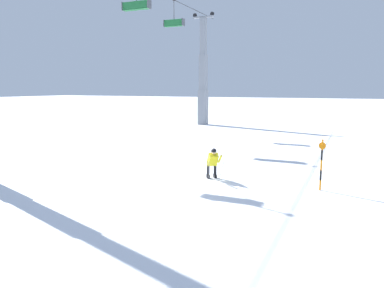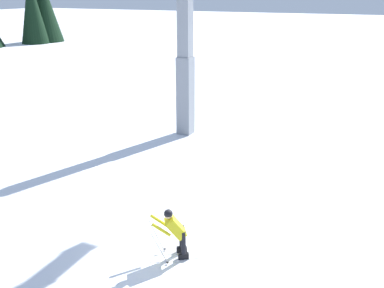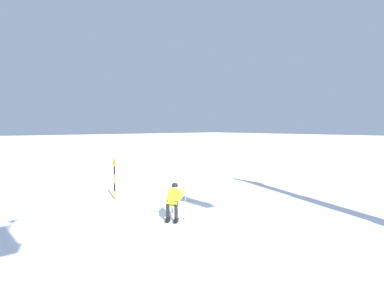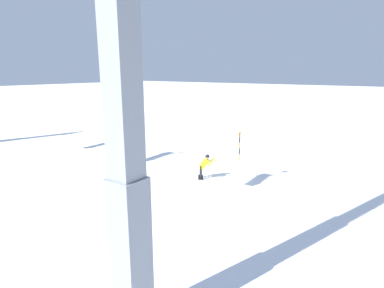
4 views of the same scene
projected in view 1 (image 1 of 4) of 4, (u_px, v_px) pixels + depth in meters
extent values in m
plane|color=white|center=(194.00, 178.00, 16.68)|extent=(260.00, 260.00, 0.00)
cube|color=white|center=(215.00, 178.00, 16.71)|extent=(1.51, 1.09, 0.01)
cube|color=black|center=(215.00, 176.00, 16.70)|extent=(0.29, 0.25, 0.16)
cylinder|color=black|center=(215.00, 167.00, 16.63)|extent=(0.13, 0.13, 0.67)
cube|color=white|center=(208.00, 178.00, 16.65)|extent=(1.51, 1.09, 0.01)
cube|color=black|center=(208.00, 176.00, 16.64)|extent=(0.29, 0.25, 0.16)
cylinder|color=black|center=(208.00, 167.00, 16.57)|extent=(0.13, 0.13, 0.67)
cube|color=gold|center=(213.00, 159.00, 16.36)|extent=(0.71, 0.67, 0.65)
sphere|color=beige|center=(214.00, 152.00, 16.12)|extent=(0.22, 0.22, 0.22)
sphere|color=black|center=(214.00, 151.00, 16.12)|extent=(0.24, 0.24, 0.24)
cylinder|color=gold|center=(220.00, 159.00, 16.00)|extent=(0.46, 0.35, 0.44)
cylinder|color=gray|center=(221.00, 172.00, 16.06)|extent=(0.34, 0.40, 1.14)
cylinder|color=black|center=(221.00, 179.00, 16.29)|extent=(0.07, 0.07, 0.01)
cylinder|color=gold|center=(210.00, 159.00, 15.91)|extent=(0.46, 0.35, 0.44)
cylinder|color=gray|center=(209.00, 173.00, 15.95)|extent=(0.48, 0.20, 1.14)
cylinder|color=black|center=(207.00, 180.00, 16.17)|extent=(0.07, 0.07, 0.01)
cube|color=gray|center=(203.00, 107.00, 40.42)|extent=(0.91, 0.91, 3.83)
cube|color=gray|center=(203.00, 72.00, 39.83)|extent=(0.76, 0.76, 3.83)
cube|color=gray|center=(203.00, 36.00, 39.23)|extent=(0.62, 0.62, 3.83)
cube|color=gray|center=(203.00, 17.00, 38.92)|extent=(0.28, 2.35, 0.18)
cylinder|color=black|center=(195.00, 15.00, 39.29)|extent=(0.10, 0.44, 0.44)
cylinder|color=black|center=(212.00, 14.00, 38.48)|extent=(0.10, 0.44, 0.44)
cube|color=#1E6633|center=(136.00, 9.00, 27.26)|extent=(0.45, 2.24, 0.06)
cube|color=#1E6633|center=(135.00, 5.00, 27.04)|extent=(0.06, 2.24, 0.55)
cylinder|color=#4C4F54|center=(139.00, 6.00, 27.48)|extent=(0.04, 2.13, 0.04)
cube|color=#4C4F54|center=(124.00, 7.00, 27.67)|extent=(0.57, 0.05, 0.63)
cube|color=#4C4F54|center=(149.00, 4.00, 26.76)|extent=(0.57, 0.05, 0.63)
cube|color=black|center=(174.00, 0.00, 32.57)|extent=(0.20, 0.16, 0.14)
cylinder|color=#4C4F54|center=(174.00, 10.00, 32.70)|extent=(0.07, 0.07, 1.71)
cube|color=#1E6633|center=(174.00, 26.00, 32.92)|extent=(0.45, 1.86, 0.06)
cube|color=#1E6633|center=(173.00, 23.00, 32.70)|extent=(0.06, 1.86, 0.55)
cylinder|color=#4C4F54|center=(176.00, 23.00, 33.15)|extent=(0.04, 1.77, 0.04)
cube|color=#4C4F54|center=(165.00, 24.00, 33.25)|extent=(0.57, 0.05, 0.63)
cube|color=#4C4F54|center=(183.00, 22.00, 32.50)|extent=(0.57, 0.05, 0.63)
cylinder|color=orange|center=(320.00, 185.00, 14.71)|extent=(0.07, 0.07, 0.42)
cylinder|color=black|center=(321.00, 175.00, 14.64)|extent=(0.07, 0.07, 0.42)
cylinder|color=orange|center=(321.00, 165.00, 14.58)|extent=(0.07, 0.07, 0.42)
cylinder|color=black|center=(322.00, 155.00, 14.51)|extent=(0.07, 0.07, 0.42)
cylinder|color=orange|center=(322.00, 145.00, 14.45)|extent=(0.07, 0.07, 0.42)
cylinder|color=orange|center=(322.00, 146.00, 14.47)|extent=(0.02, 0.28, 0.28)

